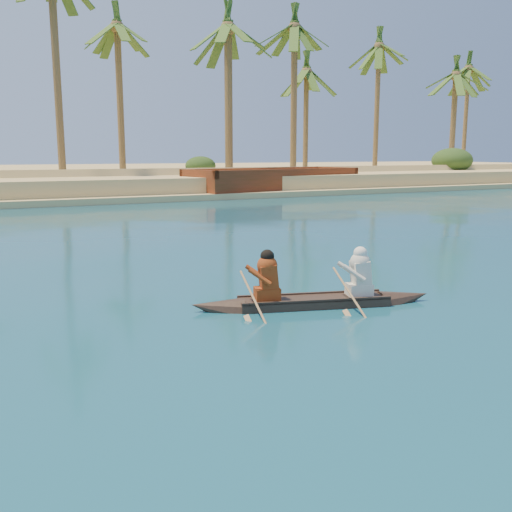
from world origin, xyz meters
TOP-DOWN VIEW (x-y plane):
  - ground at (0.00, 0.00)m, footprint 160.00×160.00m
  - sandy_embankment at (0.00, 46.89)m, footprint 150.00×51.00m
  - palm_grove at (0.00, 35.00)m, footprint 110.00×14.00m
  - shrub_cluster at (0.00, 31.50)m, footprint 100.00×6.00m
  - canoe at (0.39, -0.64)m, footprint 4.46×1.86m
  - barge_right at (14.00, 25.20)m, footprint 12.91×6.25m

SIDE VIEW (x-z plane):
  - ground at x=0.00m, z-range 0.00..0.00m
  - canoe at x=0.39m, z-range -0.38..0.85m
  - sandy_embankment at x=0.00m, z-range -0.22..1.28m
  - barge_right at x=14.00m, z-range -0.31..1.75m
  - shrub_cluster at x=0.00m, z-range 0.00..2.40m
  - palm_grove at x=0.00m, z-range 0.00..16.00m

